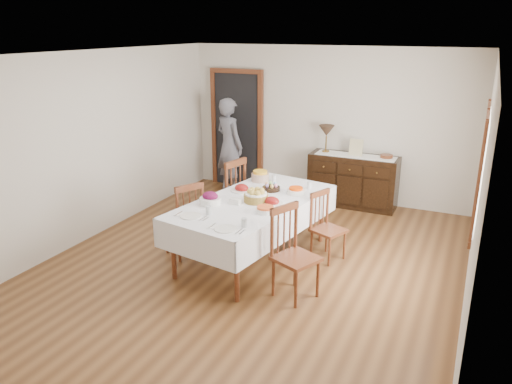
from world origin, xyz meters
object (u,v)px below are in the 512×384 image
at_px(chair_right_near, 293,252).
at_px(dining_table, 253,207).
at_px(table_lamp, 327,131).
at_px(person, 229,143).
at_px(chair_left_far, 228,195).
at_px(sideboard, 353,181).
at_px(chair_right_far, 326,225).
at_px(chair_left_near, 185,219).

bearing_deg(chair_right_near, dining_table, 73.74).
bearing_deg(dining_table, table_lamp, 96.31).
xyz_separation_m(dining_table, person, (-1.58, 2.37, 0.20)).
bearing_deg(person, dining_table, 148.47).
distance_m(dining_table, person, 2.86).
height_order(chair_left_far, chair_right_near, chair_left_far).
bearing_deg(sideboard, chair_right_far, -84.91).
distance_m(chair_right_far, person, 3.15).
relative_size(chair_left_far, chair_right_far, 1.25).
distance_m(chair_right_near, sideboard, 3.20).
distance_m(chair_left_far, chair_right_near, 2.00).
bearing_deg(chair_left_near, table_lamp, -171.86).
xyz_separation_m(dining_table, chair_right_near, (0.79, -0.66, -0.18)).
bearing_deg(dining_table, person, 133.55).
xyz_separation_m(chair_right_far, person, (-2.43, 1.96, 0.46)).
relative_size(chair_left_near, chair_right_far, 1.14).
relative_size(chair_left_near, chair_left_far, 0.91).
bearing_deg(table_lamp, chair_right_near, -78.85).
bearing_deg(chair_left_far, table_lamp, 168.33).
distance_m(sideboard, table_lamp, 0.93).
relative_size(chair_left_near, chair_right_near, 0.98).
bearing_deg(chair_right_near, person, 61.73).
distance_m(chair_left_far, sideboard, 2.33).
distance_m(chair_left_near, chair_right_far, 1.83).
bearing_deg(chair_right_near, table_lamp, 34.82).
bearing_deg(chair_right_far, person, 74.16).
height_order(chair_left_near, chair_left_far, chair_left_far).
bearing_deg(table_lamp, chair_right_far, -72.21).
height_order(chair_left_far, table_lamp, table_lamp).
relative_size(chair_right_near, person, 0.57).
xyz_separation_m(dining_table, chair_left_near, (-0.85, -0.28, -0.19)).
bearing_deg(person, table_lamp, -149.22).
xyz_separation_m(chair_left_near, person, (-0.74, 2.65, 0.40)).
bearing_deg(chair_left_near, chair_right_far, 139.90).
height_order(chair_right_near, sideboard, chair_right_near).
distance_m(chair_left_far, table_lamp, 2.19).
bearing_deg(person, chair_right_far, 165.81).
bearing_deg(chair_right_far, sideboard, 28.18).
bearing_deg(chair_left_near, dining_table, 136.12).
xyz_separation_m(chair_left_near, table_lamp, (1.00, 2.84, 0.71)).
distance_m(chair_right_far, table_lamp, 2.38).
bearing_deg(chair_left_near, chair_right_near, 104.61).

